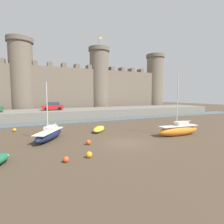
{
  "coord_description": "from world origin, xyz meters",
  "views": [
    {
      "loc": [
        -8.08,
        -14.35,
        4.56
      ],
      "look_at": [
        1.17,
        5.43,
        2.5
      ],
      "focal_mm": 28.0,
      "sensor_mm": 36.0,
      "label": 1
    }
  ],
  "objects": [
    {
      "name": "mooring_buoy_mid_mud",
      "position": [
        -3.36,
        0.94,
        0.24
      ],
      "size": [
        0.48,
        0.48,
        0.48
      ],
      "primitive_type": "sphere",
      "color": "#E04C1E",
      "rests_on": "ground"
    },
    {
      "name": "car_quay_centre_west",
      "position": [
        -4.02,
        22.86,
        2.38
      ],
      "size": [
        4.12,
        1.92,
        1.62
      ],
      "color": "red",
      "rests_on": "quay_road"
    },
    {
      "name": "ground_plane",
      "position": [
        0.0,
        0.0,
        0.0
      ],
      "size": [
        160.0,
        160.0,
        0.0
      ],
      "primitive_type": "plane",
      "color": "#4C3D2D"
    },
    {
      "name": "sailboat_near_channel_right",
      "position": [
        -6.45,
        4.44,
        0.57
      ],
      "size": [
        3.9,
        5.29,
        5.93
      ],
      "color": "#141E3D",
      "rests_on": "ground"
    },
    {
      "name": "castle",
      "position": [
        -0.0,
        32.39,
        7.49
      ],
      "size": [
        64.49,
        5.86,
        20.78
      ],
      "color": "#706354",
      "rests_on": "ground"
    },
    {
      "name": "sailboat_near_channel_left",
      "position": [
        7.11,
        0.21,
        0.68
      ],
      "size": [
        5.48,
        1.54,
        7.15
      ],
      "color": "orange",
      "rests_on": "ground"
    },
    {
      "name": "mooring_buoy_near_shore",
      "position": [
        -10.06,
        10.57,
        0.22
      ],
      "size": [
        0.44,
        0.44,
        0.44
      ],
      "primitive_type": "sphere",
      "color": "orange",
      "rests_on": "ground"
    },
    {
      "name": "rowboat_foreground_left",
      "position": [
        -0.36,
        6.11,
        0.35
      ],
      "size": [
        2.83,
        3.31,
        0.66
      ],
      "color": "yellow",
      "rests_on": "ground"
    },
    {
      "name": "quay_road",
      "position": [
        0.0,
        23.09,
        0.8
      ],
      "size": [
        70.64,
        10.0,
        1.6
      ],
      "primitive_type": "cube",
      "color": "slate",
      "rests_on": "ground"
    },
    {
      "name": "mooring_buoy_off_centre",
      "position": [
        -4.33,
        -2.35,
        0.23
      ],
      "size": [
        0.47,
        0.47,
        0.47
      ],
      "primitive_type": "sphere",
      "color": "orange",
      "rests_on": "ground"
    },
    {
      "name": "mooring_buoy_near_channel",
      "position": [
        -6.04,
        -2.52,
        0.2
      ],
      "size": [
        0.41,
        0.41,
        0.41
      ],
      "primitive_type": "sphere",
      "color": "#E04C1E",
      "rests_on": "ground"
    },
    {
      "name": "water_channel",
      "position": [
        0.0,
        15.84,
        0.05
      ],
      "size": [
        80.0,
        4.5,
        0.1
      ],
      "primitive_type": "cube",
      "color": "#47565B",
      "rests_on": "ground"
    }
  ]
}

